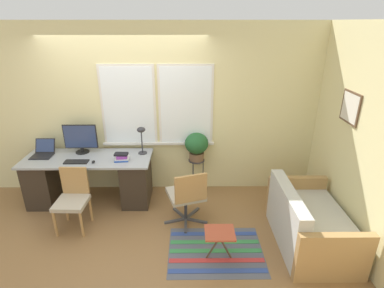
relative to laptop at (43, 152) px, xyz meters
name	(u,v)px	position (x,y,z in m)	size (l,w,h in m)	color
ground_plane	(125,213)	(1.28, -0.45, -0.81)	(14.00, 14.00, 0.00)	olive
wall_back_with_window	(129,112)	(1.31, 0.35, 0.54)	(9.00, 0.12, 2.70)	beige
wall_right_with_picture	(342,128)	(4.31, -0.45, 0.54)	(0.08, 9.00, 2.70)	beige
desk	(90,178)	(0.70, -0.09, -0.40)	(1.93, 0.72, 0.76)	#9EA3A8
laptop	(43,152)	(0.00, 0.00, 0.00)	(0.30, 0.33, 0.23)	black
monitor	(81,139)	(0.57, 0.11, 0.18)	(0.51, 0.21, 0.46)	black
keyboard	(76,162)	(0.59, -0.26, -0.04)	(0.35, 0.14, 0.02)	black
mouse	(93,162)	(0.85, -0.28, -0.03)	(0.04, 0.07, 0.04)	black
desk_lamp	(141,134)	(1.52, 0.06, 0.28)	(0.14, 0.14, 0.43)	#2D2D33
book_stack	(122,157)	(1.25, -0.20, 0.00)	(0.23, 0.19, 0.12)	#2851B2
desk_chair_wooden	(73,198)	(0.66, -0.73, -0.36)	(0.42, 0.43, 0.84)	#B2844C
office_chair_swivel	(187,195)	(2.23, -0.69, -0.35)	(0.62, 0.61, 0.85)	#47474C
couch_loveseat	(308,224)	(3.78, -1.11, -0.53)	(0.82, 1.34, 0.77)	beige
plant_stand	(196,163)	(2.38, 0.21, -0.30)	(0.26, 0.26, 0.57)	#333338
potted_plant	(197,145)	(2.38, 0.21, 0.02)	(0.38, 0.38, 0.46)	brown
floor_rug_striped	(216,251)	(2.59, -1.28, -0.80)	(1.18, 0.90, 0.01)	#565B6B
folding_stool	(220,235)	(2.61, -1.39, -0.46)	(0.35, 0.30, 0.40)	#B24C33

